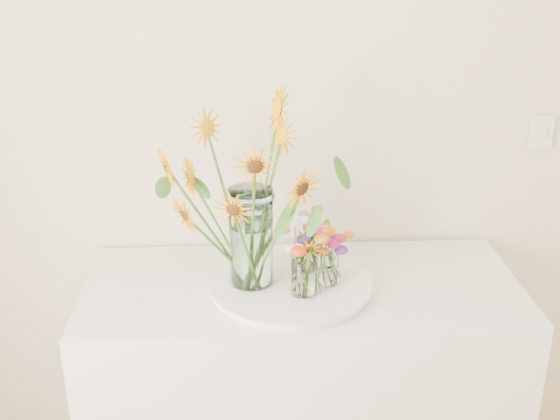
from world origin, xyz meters
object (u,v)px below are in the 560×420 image
object	(u,v)px
mason_jar	(251,238)
small_vase_b	(329,269)
counter	(301,398)
small_vase_c	(313,251)
small_vase_a	(304,274)
tray	(290,286)

from	to	relation	value
mason_jar	small_vase_b	xyz separation A→B (m)	(0.24, -0.02, -0.10)
counter	small_vase_b	world-z (taller)	small_vase_b
counter	mason_jar	size ratio (longest dim) A/B	4.46
small_vase_b	small_vase_c	distance (m)	0.13
small_vase_a	tray	bearing A→B (deg)	116.47
counter	small_vase_b	distance (m)	0.54
mason_jar	small_vase_c	distance (m)	0.25
counter	small_vase_a	distance (m)	0.55
small_vase_a	small_vase_b	xyz separation A→B (m)	(0.08, 0.06, -0.01)
small_vase_c	tray	bearing A→B (deg)	-126.75
tray	small_vase_c	size ratio (longest dim) A/B	4.48
counter	small_vase_b	size ratio (longest dim) A/B	12.51
tray	small_vase_a	bearing A→B (deg)	-63.53
tray	small_vase_c	world-z (taller)	small_vase_c
small_vase_a	small_vase_c	bearing A→B (deg)	76.31
mason_jar	small_vase_b	distance (m)	0.26
counter	mason_jar	distance (m)	0.65
mason_jar	tray	bearing A→B (deg)	-2.41
mason_jar	small_vase_b	world-z (taller)	mason_jar
tray	small_vase_a	world-z (taller)	small_vase_a
small_vase_b	small_vase_c	bearing A→B (deg)	105.96
tray	small_vase_b	distance (m)	0.14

